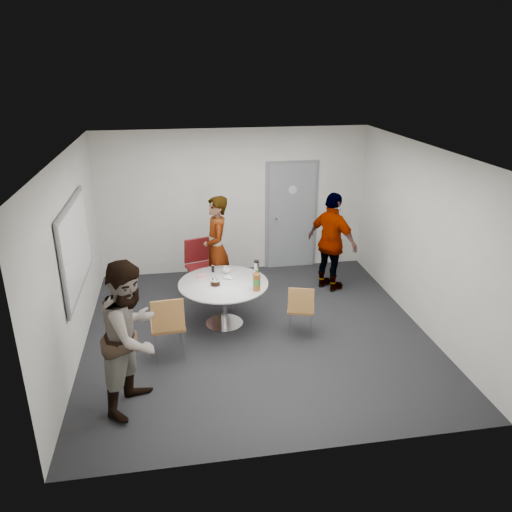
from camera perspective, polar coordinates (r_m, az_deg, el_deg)
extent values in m
plane|color=black|center=(7.58, 0.05, -8.69)|extent=(5.00, 5.00, 0.00)
plane|color=silver|center=(6.65, 0.06, 11.85)|extent=(5.00, 5.00, 0.00)
plane|color=silver|center=(9.36, -2.51, 6.21)|extent=(5.00, 0.00, 5.00)
plane|color=silver|center=(7.06, -20.38, -0.34)|extent=(0.00, 5.00, 5.00)
plane|color=silver|center=(7.80, 18.50, 1.92)|extent=(0.00, 5.00, 5.00)
plane|color=silver|center=(4.79, 5.10, -9.52)|extent=(5.00, 0.00, 5.00)
cube|color=gray|center=(9.61, 4.08, 4.57)|extent=(0.90, 0.05, 2.05)
cube|color=slate|center=(9.64, 4.05, 4.61)|extent=(1.02, 0.04, 2.12)
cylinder|color=#B2BFC6|center=(9.45, 4.21, 7.57)|extent=(0.16, 0.01, 0.16)
cylinder|color=silver|center=(9.49, 2.28, 4.35)|extent=(0.04, 0.14, 0.04)
cube|color=slate|center=(7.20, -19.95, 1.00)|extent=(0.03, 1.90, 1.25)
cube|color=white|center=(7.20, -19.79, 1.01)|extent=(0.01, 1.78, 1.13)
cylinder|color=white|center=(7.51, -3.76, -3.15)|extent=(1.35, 1.35, 0.03)
cylinder|color=silver|center=(7.66, -3.70, -5.48)|extent=(0.09, 0.09, 0.65)
cylinder|color=silver|center=(7.81, -3.64, -7.67)|extent=(0.58, 0.58, 0.02)
cylinder|color=white|center=(7.41, -4.67, -3.36)|extent=(0.18, 0.18, 0.01)
cylinder|color=black|center=(7.40, -4.68, -3.07)|extent=(0.14, 0.14, 0.07)
cylinder|color=silver|center=(7.38, -4.69, -2.74)|extent=(0.14, 0.14, 0.02)
cylinder|color=#92541F|center=(7.19, 0.07, -3.02)|extent=(0.11, 0.11, 0.25)
cylinder|color=#3E8234|center=(7.19, 0.07, -2.95)|extent=(0.11, 0.11, 0.09)
cone|color=#92541F|center=(7.13, 0.07, -1.91)|extent=(0.10, 0.10, 0.05)
cylinder|color=#4AA452|center=(7.11, 0.07, -1.62)|extent=(0.04, 0.04, 0.03)
imported|color=white|center=(7.82, -3.41, -1.61)|extent=(0.16, 0.16, 0.09)
cylinder|color=black|center=(7.86, -4.95, -1.44)|extent=(0.05, 0.05, 0.11)
cylinder|color=silver|center=(7.72, 0.07, -1.45)|extent=(0.08, 0.08, 0.21)
cylinder|color=black|center=(7.67, 0.07, -0.63)|extent=(0.08, 0.08, 0.03)
cube|color=pink|center=(7.73, -6.22, -2.26)|extent=(0.15, 0.10, 0.02)
ellipsoid|color=white|center=(7.62, -3.17, -2.50)|extent=(0.20, 0.20, 0.03)
cube|color=olive|center=(6.91, -10.05, -7.73)|extent=(0.48, 0.48, 0.04)
cube|color=olive|center=(6.60, -10.04, -6.75)|extent=(0.43, 0.13, 0.43)
cylinder|color=silver|center=(7.19, -8.58, -8.57)|extent=(0.02, 0.02, 0.48)
cylinder|color=silver|center=(7.18, -11.50, -8.84)|extent=(0.02, 0.02, 0.48)
cylinder|color=silver|center=(6.88, -8.27, -10.05)|extent=(0.02, 0.02, 0.48)
cylinder|color=silver|center=(6.87, -11.33, -10.34)|extent=(0.02, 0.02, 0.48)
cube|color=olive|center=(7.40, 5.15, -5.95)|extent=(0.48, 0.48, 0.03)
cube|color=olive|center=(7.14, 5.16, -5.12)|extent=(0.38, 0.18, 0.37)
cylinder|color=silver|center=(7.64, 6.33, -6.84)|extent=(0.02, 0.02, 0.41)
cylinder|color=silver|center=(7.64, 3.97, -6.73)|extent=(0.02, 0.02, 0.41)
cylinder|color=silver|center=(7.36, 6.28, -7.99)|extent=(0.02, 0.02, 0.41)
cylinder|color=silver|center=(7.37, 3.83, -7.87)|extent=(0.02, 0.02, 0.41)
cube|color=maroon|center=(8.59, -6.20, -1.36)|extent=(0.58, 0.58, 0.04)
cube|color=maroon|center=(8.69, -6.79, 0.68)|extent=(0.45, 0.23, 0.44)
cylinder|color=silver|center=(8.47, -6.86, -3.57)|extent=(0.02, 0.02, 0.50)
cylinder|color=silver|center=(8.59, -4.51, -3.11)|extent=(0.02, 0.02, 0.50)
cylinder|color=silver|center=(8.79, -7.72, -2.64)|extent=(0.02, 0.02, 0.50)
cylinder|color=silver|center=(8.91, -5.45, -2.21)|extent=(0.02, 0.02, 0.50)
imported|color=#A5C6EA|center=(8.28, -4.53, 0.79)|extent=(0.45, 0.67, 1.79)
imported|color=white|center=(5.87, -14.00, -8.83)|extent=(1.01, 1.10, 1.82)
imported|color=black|center=(8.73, 8.68, 1.56)|extent=(0.93, 1.09, 1.75)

